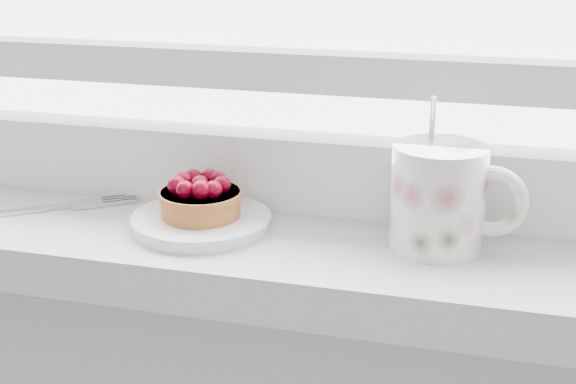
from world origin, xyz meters
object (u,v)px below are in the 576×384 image
(fork, at_px, (29,210))
(saucer, at_px, (201,222))
(floral_mug, at_px, (442,196))
(raspberry_tart, at_px, (200,198))

(fork, bearing_deg, saucer, 1.43)
(floral_mug, bearing_deg, raspberry_tart, -176.77)
(floral_mug, bearing_deg, fork, -177.57)
(saucer, xyz_separation_m, raspberry_tart, (-0.00, 0.00, 0.02))
(raspberry_tart, bearing_deg, saucer, -32.76)
(floral_mug, bearing_deg, saucer, -176.75)
(raspberry_tart, height_order, floral_mug, floral_mug)
(raspberry_tart, distance_m, fork, 0.17)
(saucer, bearing_deg, raspberry_tart, 147.24)
(saucer, distance_m, raspberry_tart, 0.02)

